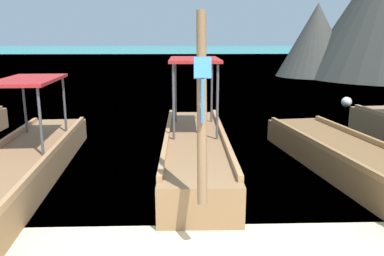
{
  "coord_description": "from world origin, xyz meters",
  "views": [
    {
      "loc": [
        -0.24,
        -3.17,
        2.52
      ],
      "look_at": [
        0.0,
        3.81,
        0.91
      ],
      "focal_mm": 36.75,
      "sensor_mm": 36.0,
      "label": 1
    }
  ],
  "objects": [
    {
      "name": "longtail_boat_turquoise_ribbon",
      "position": [
        2.98,
        3.88,
        0.28
      ],
      "size": [
        1.96,
        5.85,
        2.51
      ],
      "color": "brown",
      "rests_on": "ground"
    },
    {
      "name": "longtail_boat_blue_ribbon",
      "position": [
        0.08,
        4.34,
        0.37
      ],
      "size": [
        1.28,
        5.96,
        2.86
      ],
      "color": "olive",
      "rests_on": "ground"
    },
    {
      "name": "mooring_buoy_near",
      "position": [
        5.99,
        11.03,
        0.19
      ],
      "size": [
        0.38,
        0.38,
        0.38
      ],
      "color": "white",
      "rests_on": "sea_water"
    },
    {
      "name": "sea_water",
      "position": [
        0.0,
        61.81,
        0.0
      ],
      "size": [
        120.0,
        120.0,
        0.0
      ],
      "primitive_type": "plane",
      "color": "teal",
      "rests_on": "ground"
    },
    {
      "name": "longtail_boat_orange_ribbon",
      "position": [
        -3.06,
        3.66,
        0.32
      ],
      "size": [
        1.52,
        6.6,
        2.81
      ],
      "color": "olive",
      "rests_on": "ground"
    }
  ]
}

